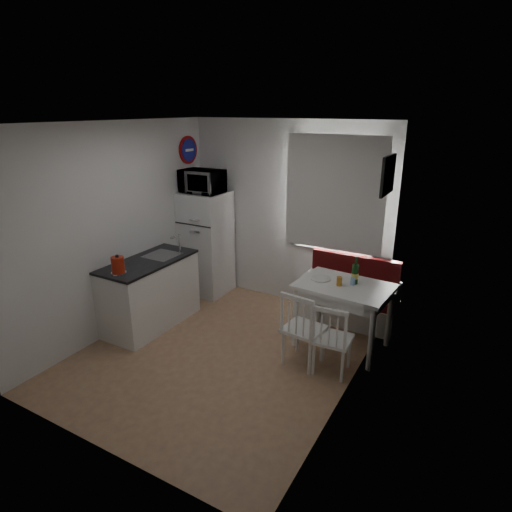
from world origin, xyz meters
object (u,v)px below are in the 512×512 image
at_px(microwave, 202,181).
at_px(kettle, 118,265).
at_px(chair_left, 301,323).
at_px(fridge, 207,243).
at_px(bench, 349,301).
at_px(wine_bottle, 355,270).
at_px(chair_right, 331,333).
at_px(dining_table, 344,292).
at_px(kitchen_counter, 151,292).

relative_size(microwave, kettle, 2.54).
bearing_deg(chair_left, fridge, 156.23).
height_order(fridge, kettle, fridge).
height_order(bench, wine_bottle, wine_bottle).
xyz_separation_m(chair_right, fridge, (-2.43, 1.21, 0.27)).
height_order(chair_left, chair_right, chair_left).
bearing_deg(dining_table, fridge, 171.53).
distance_m(chair_left, fridge, 2.43).
height_order(chair_right, kettle, kettle).
xyz_separation_m(kitchen_counter, bench, (2.25, 1.35, -0.16)).
relative_size(kitchen_counter, wine_bottle, 4.08).
bearing_deg(chair_left, chair_right, 7.35).
distance_m(bench, kettle, 2.99).
xyz_separation_m(kitchen_counter, chair_right, (2.45, 0.04, 0.05)).
height_order(fridge, microwave, microwave).
relative_size(dining_table, chair_right, 2.53).
distance_m(bench, microwave, 2.66).
bearing_deg(wine_bottle, chair_left, -113.70).
bearing_deg(microwave, kitchen_counter, -90.94).
relative_size(kitchen_counter, microwave, 2.20).
bearing_deg(kettle, kitchen_counter, 95.28).
relative_size(chair_left, microwave, 0.79).
bearing_deg(kettle, microwave, 90.99).
bearing_deg(bench, kettle, -139.39).
height_order(chair_left, wine_bottle, wine_bottle).
distance_m(bench, chair_left, 1.35).
height_order(dining_table, kettle, kettle).
xyz_separation_m(bench, kettle, (-2.20, -1.89, 0.72)).
bearing_deg(microwave, bench, 4.07).
relative_size(bench, chair_left, 2.61).
relative_size(dining_table, chair_left, 2.35).
bearing_deg(kettle, wine_bottle, 28.99).
bearing_deg(fridge, chair_right, -26.38).
relative_size(bench, dining_table, 1.11).
xyz_separation_m(bench, chair_left, (-0.14, -1.32, 0.25)).
xyz_separation_m(dining_table, chair_right, (0.08, -0.65, -0.20)).
bearing_deg(kettle, dining_table, 27.96).
bearing_deg(bench, kitchen_counter, -149.01).
xyz_separation_m(kitchen_counter, chair_left, (2.12, 0.03, 0.09)).
relative_size(fridge, wine_bottle, 4.84).
bearing_deg(kettle, chair_left, 15.38).
distance_m(microwave, kettle, 1.87).
bearing_deg(wine_bottle, chair_right, -90.00).
xyz_separation_m(chair_right, wine_bottle, (-0.00, 0.75, 0.45)).
bearing_deg(kitchen_counter, wine_bottle, 17.96).
distance_m(chair_left, microwave, 2.67).
xyz_separation_m(dining_table, fridge, (-2.35, 0.55, 0.08)).
distance_m(fridge, wine_bottle, 2.48).
bearing_deg(dining_table, kitchen_counter, -158.91).
height_order(chair_left, fridge, fridge).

